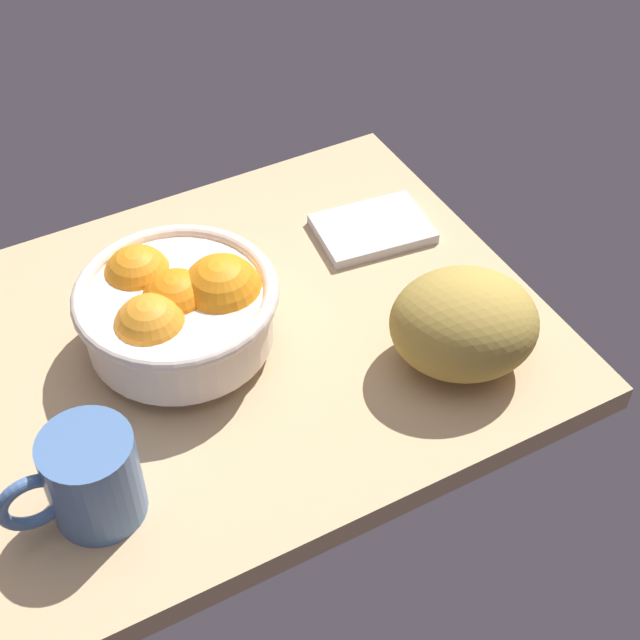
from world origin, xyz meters
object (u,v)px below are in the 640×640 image
object	(u,v)px
fruit_bowl	(178,308)
bread_loaf	(464,324)
mug	(89,479)
napkin_folded	(372,229)

from	to	relation	value
fruit_bowl	bread_loaf	world-z (taller)	same
bread_loaf	fruit_bowl	bearing A→B (deg)	147.74
fruit_bowl	mug	size ratio (longest dim) A/B	1.62
napkin_folded	mug	bearing A→B (deg)	-152.46
fruit_bowl	mug	xyz separation A→B (cm)	(-14.74, -15.23, -0.94)
napkin_folded	fruit_bowl	bearing A→B (deg)	-166.31
mug	fruit_bowl	bearing A→B (deg)	45.94
napkin_folded	mug	size ratio (longest dim) A/B	1.02
bread_loaf	napkin_folded	world-z (taller)	bread_loaf
fruit_bowl	bread_loaf	distance (cm)	29.07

